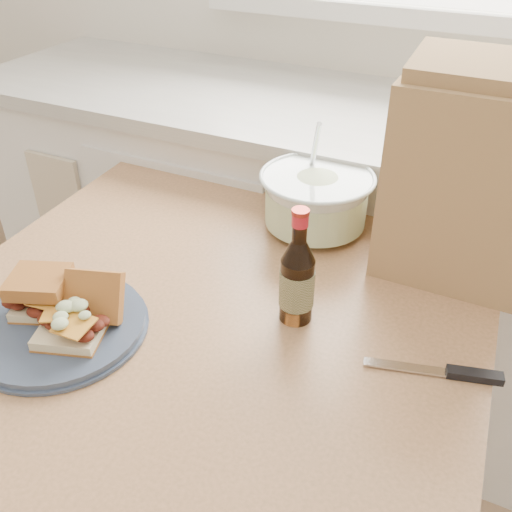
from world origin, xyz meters
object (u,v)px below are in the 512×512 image
at_px(plate, 59,326).
at_px(coleslaw_bowl, 316,202).
at_px(paper_bag, 469,185).
at_px(dining_table, 217,343).
at_px(beer_bottle, 297,280).

xyz_separation_m(plate, coleslaw_bowl, (0.27, 0.50, 0.05)).
bearing_deg(plate, paper_bag, 39.86).
bearing_deg(dining_table, coleslaw_bowl, 72.40).
bearing_deg(dining_table, beer_bottle, -0.47).
bearing_deg(dining_table, paper_bag, 33.01).
bearing_deg(coleslaw_bowl, paper_bag, -6.16).
height_order(plate, paper_bag, paper_bag).
xyz_separation_m(plate, beer_bottle, (0.35, 0.20, 0.07)).
bearing_deg(coleslaw_bowl, plate, -118.14).
relative_size(coleslaw_bowl, paper_bag, 0.66).
xyz_separation_m(dining_table, paper_bag, (0.37, 0.27, 0.30)).
distance_m(plate, coleslaw_bowl, 0.57).
bearing_deg(plate, beer_bottle, 30.68).
relative_size(coleslaw_bowl, beer_bottle, 1.13).
bearing_deg(plate, dining_table, 46.33).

